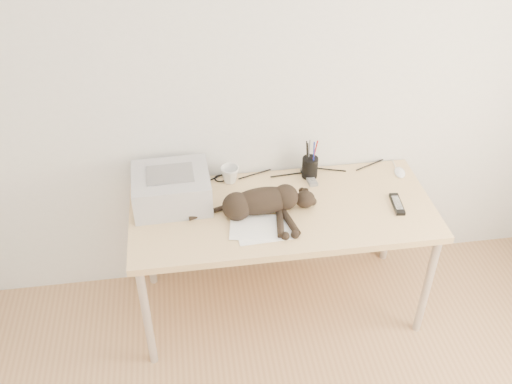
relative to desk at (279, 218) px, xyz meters
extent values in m
plane|color=white|center=(0.00, 0.27, 0.69)|extent=(3.50, 0.00, 3.50)
cube|color=#E2BB84|center=(0.00, -0.09, 0.11)|extent=(1.60, 0.70, 0.04)
cylinder|color=silver|center=(-0.75, -0.39, -0.26)|extent=(0.04, 0.04, 0.70)
cylinder|color=silver|center=(0.75, -0.39, -0.26)|extent=(0.04, 0.04, 0.70)
cylinder|color=silver|center=(-0.75, 0.21, -0.26)|extent=(0.04, 0.04, 0.70)
cylinder|color=silver|center=(0.75, 0.21, -0.26)|extent=(0.04, 0.04, 0.70)
cube|color=#E2BB84|center=(0.00, 0.24, -0.21)|extent=(1.48, 0.02, 0.60)
cube|color=#B2B2B7|center=(-0.57, 0.05, 0.22)|extent=(0.41, 0.35, 0.18)
cube|color=black|center=(-0.57, 0.05, 0.23)|extent=(0.34, 0.03, 0.11)
cube|color=slate|center=(-0.57, 0.05, 0.32)|extent=(0.24, 0.18, 0.01)
cube|color=white|center=(-0.12, -0.24, 0.14)|extent=(0.29, 0.21, 0.00)
cube|color=white|center=(-0.15, -0.22, 0.14)|extent=(0.31, 0.24, 0.00)
ellipsoid|color=black|center=(-0.11, -0.10, 0.20)|extent=(0.35, 0.17, 0.14)
sphere|color=black|center=(-0.25, -0.12, 0.20)|extent=(0.15, 0.15, 0.15)
ellipsoid|color=black|center=(0.12, -0.09, 0.19)|extent=(0.11, 0.10, 0.09)
cone|color=black|center=(0.11, -0.05, 0.22)|extent=(0.04, 0.05, 0.05)
cone|color=black|center=(0.13, -0.05, 0.21)|extent=(0.04, 0.05, 0.05)
cylinder|color=black|center=(-0.04, -0.22, 0.15)|extent=(0.05, 0.20, 0.04)
cylinder|color=black|center=(0.01, -0.22, 0.15)|extent=(0.05, 0.20, 0.04)
cylinder|color=black|center=(-0.39, -0.08, 0.15)|extent=(0.22, 0.04, 0.03)
imported|color=white|center=(-0.25, 0.19, 0.18)|extent=(0.15, 0.15, 0.10)
cylinder|color=black|center=(0.20, 0.18, 0.19)|extent=(0.09, 0.09, 0.12)
cylinder|color=#990C0C|center=(0.19, 0.18, 0.28)|extent=(0.01, 0.01, 0.17)
cylinder|color=navy|center=(0.22, 0.19, 0.28)|extent=(0.01, 0.01, 0.17)
cylinder|color=black|center=(0.20, 0.17, 0.28)|extent=(0.01, 0.01, 0.17)
cube|color=slate|center=(0.20, 0.16, 0.14)|extent=(0.06, 0.17, 0.02)
cube|color=black|center=(0.60, -0.15, 0.14)|extent=(0.06, 0.18, 0.02)
ellipsoid|color=white|center=(0.72, 0.13, 0.15)|extent=(0.08, 0.11, 0.03)
camera|label=1|loc=(-0.48, -2.38, 2.01)|focal=40.00mm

